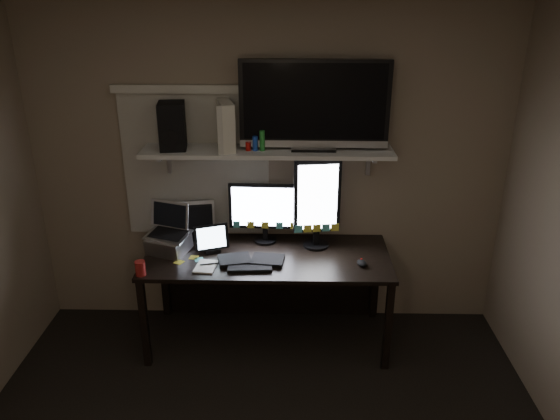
{
  "coord_description": "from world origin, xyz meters",
  "views": [
    {
      "loc": [
        0.17,
        -2.15,
        2.56
      ],
      "look_at": [
        0.1,
        1.25,
        1.16
      ],
      "focal_mm": 35.0,
      "sensor_mm": 36.0,
      "label": 1
    }
  ],
  "objects_px": {
    "keyboard": "(251,260)",
    "game_console": "(226,126)",
    "monitor_portrait": "(317,204)",
    "desk": "(268,268)",
    "tv": "(314,105)",
    "tablet": "(212,239)",
    "monitor_landscape": "(265,213)",
    "cup": "(140,268)",
    "laptop": "(168,231)",
    "mouse": "(362,263)",
    "speaker": "(172,126)"
  },
  "relations": [
    {
      "from": "monitor_portrait",
      "to": "tv",
      "type": "distance_m",
      "value": 0.72
    },
    {
      "from": "tablet",
      "to": "mouse",
      "type": "bearing_deg",
      "value": -29.75
    },
    {
      "from": "desk",
      "to": "cup",
      "type": "distance_m",
      "value": 0.98
    },
    {
      "from": "keyboard",
      "to": "game_console",
      "type": "height_order",
      "value": "game_console"
    },
    {
      "from": "tablet",
      "to": "speaker",
      "type": "height_order",
      "value": "speaker"
    },
    {
      "from": "tablet",
      "to": "speaker",
      "type": "distance_m",
      "value": 0.86
    },
    {
      "from": "cup",
      "to": "game_console",
      "type": "distance_m",
      "value": 1.15
    },
    {
      "from": "desk",
      "to": "game_console",
      "type": "relative_size",
      "value": 5.28
    },
    {
      "from": "monitor_portrait",
      "to": "tablet",
      "type": "relative_size",
      "value": 2.77
    },
    {
      "from": "tablet",
      "to": "laptop",
      "type": "xyz_separation_m",
      "value": [
        -0.32,
        -0.01,
        0.07
      ]
    },
    {
      "from": "monitor_portrait",
      "to": "mouse",
      "type": "relative_size",
      "value": 6.85
    },
    {
      "from": "laptop",
      "to": "cup",
      "type": "relative_size",
      "value": 3.38
    },
    {
      "from": "desk",
      "to": "laptop",
      "type": "height_order",
      "value": "laptop"
    },
    {
      "from": "keyboard",
      "to": "mouse",
      "type": "relative_size",
      "value": 4.7
    },
    {
      "from": "keyboard",
      "to": "speaker",
      "type": "relative_size",
      "value": 1.43
    },
    {
      "from": "laptop",
      "to": "cup",
      "type": "bearing_deg",
      "value": -89.72
    },
    {
      "from": "tv",
      "to": "speaker",
      "type": "xyz_separation_m",
      "value": [
        -1.0,
        -0.01,
        -0.15
      ]
    },
    {
      "from": "mouse",
      "to": "laptop",
      "type": "distance_m",
      "value": 1.43
    },
    {
      "from": "desk",
      "to": "keyboard",
      "type": "relative_size",
      "value": 3.79
    },
    {
      "from": "desk",
      "to": "tv",
      "type": "xyz_separation_m",
      "value": [
        0.33,
        0.09,
        1.24
      ]
    },
    {
      "from": "mouse",
      "to": "speaker",
      "type": "xyz_separation_m",
      "value": [
        -1.35,
        0.34,
        0.9
      ]
    },
    {
      "from": "monitor_landscape",
      "to": "cup",
      "type": "xyz_separation_m",
      "value": [
        -0.83,
        -0.55,
        -0.19
      ]
    },
    {
      "from": "laptop",
      "to": "speaker",
      "type": "bearing_deg",
      "value": 90.38
    },
    {
      "from": "laptop",
      "to": "speaker",
      "type": "distance_m",
      "value": 0.76
    },
    {
      "from": "keyboard",
      "to": "laptop",
      "type": "distance_m",
      "value": 0.66
    },
    {
      "from": "monitor_portrait",
      "to": "desk",
      "type": "bearing_deg",
      "value": 178.63
    },
    {
      "from": "monitor_portrait",
      "to": "tablet",
      "type": "xyz_separation_m",
      "value": [
        -0.77,
        -0.12,
        -0.24
      ]
    },
    {
      "from": "monitor_portrait",
      "to": "cup",
      "type": "xyz_separation_m",
      "value": [
        -1.22,
        -0.48,
        -0.29
      ]
    },
    {
      "from": "tv",
      "to": "desk",
      "type": "bearing_deg",
      "value": -164.32
    },
    {
      "from": "tablet",
      "to": "keyboard",
      "type": "bearing_deg",
      "value": -47.3
    },
    {
      "from": "keyboard",
      "to": "tablet",
      "type": "bearing_deg",
      "value": 149.46
    },
    {
      "from": "cup",
      "to": "speaker",
      "type": "relative_size",
      "value": 0.31
    },
    {
      "from": "laptop",
      "to": "keyboard",
      "type": "bearing_deg",
      "value": 6.49
    },
    {
      "from": "keyboard",
      "to": "tv",
      "type": "distance_m",
      "value": 1.18
    },
    {
      "from": "monitor_portrait",
      "to": "speaker",
      "type": "relative_size",
      "value": 2.09
    },
    {
      "from": "monitor_portrait",
      "to": "monitor_landscape",
      "type": "bearing_deg",
      "value": 161.4
    },
    {
      "from": "desk",
      "to": "mouse",
      "type": "height_order",
      "value": "mouse"
    },
    {
      "from": "monitor_landscape",
      "to": "monitor_portrait",
      "type": "height_order",
      "value": "monitor_portrait"
    },
    {
      "from": "tablet",
      "to": "desk",
      "type": "bearing_deg",
      "value": -9.39
    },
    {
      "from": "tablet",
      "to": "tv",
      "type": "relative_size",
      "value": 0.24
    },
    {
      "from": "keyboard",
      "to": "mouse",
      "type": "height_order",
      "value": "mouse"
    },
    {
      "from": "cup",
      "to": "laptop",
      "type": "bearing_deg",
      "value": 70.74
    },
    {
      "from": "mouse",
      "to": "speaker",
      "type": "bearing_deg",
      "value": 153.74
    },
    {
      "from": "monitor_landscape",
      "to": "game_console",
      "type": "xyz_separation_m",
      "value": [
        -0.27,
        -0.04,
        0.68
      ]
    },
    {
      "from": "mouse",
      "to": "monitor_portrait",
      "type": "bearing_deg",
      "value": 123.62
    },
    {
      "from": "desk",
      "to": "game_console",
      "type": "distance_m",
      "value": 1.14
    },
    {
      "from": "tv",
      "to": "speaker",
      "type": "height_order",
      "value": "tv"
    },
    {
      "from": "laptop",
      "to": "speaker",
      "type": "relative_size",
      "value": 1.06
    },
    {
      "from": "monitor_portrait",
      "to": "tv",
      "type": "bearing_deg",
      "value": 119.2
    },
    {
      "from": "tablet",
      "to": "monitor_portrait",
      "type": "bearing_deg",
      "value": -11.26
    }
  ]
}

